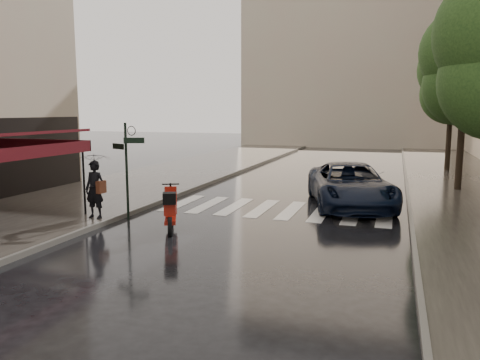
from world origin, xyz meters
The scene contains 13 objects.
ground centered at (0.00, 0.00, 0.00)m, with size 120.00×120.00×0.00m, color black.
sidewalk_near centered at (-4.50, 12.00, 0.06)m, with size 6.00×60.00×0.12m, color #38332D.
sidewalk_far centered at (10.25, 12.00, 0.06)m, with size 5.50×60.00×0.12m, color #38332D.
curb_near centered at (-1.45, 12.00, 0.07)m, with size 0.12×60.00×0.16m, color #595651.
curb_far centered at (7.45, 12.00, 0.07)m, with size 0.12×60.00×0.16m, color #595651.
crosswalk centered at (2.98, 6.00, 0.01)m, with size 7.85×3.20×0.01m.
signpost centered at (-1.19, 3.00, 1.83)m, with size 1.17×0.29×3.10m.
backdrop_building centered at (3.00, 38.00, 10.00)m, with size 22.00×6.00×20.00m, color #BCA490.
tree_mid centered at (9.50, 12.00, 5.59)m, with size 3.80×3.80×8.34m.
tree_far centered at (9.70, 19.00, 5.46)m, with size 3.80×3.80×8.16m.
pedestrian_with_umbrella centered at (-2.00, 2.40, 1.80)m, with size 1.14×1.16×2.54m.
scooter centered at (0.76, 2.14, 0.59)m, with size 1.04×1.81×1.28m.
parked_car centered at (5.38, 7.38, 0.79)m, with size 2.63×5.70×1.58m, color black.
Camera 1 is at (6.91, -9.84, 3.46)m, focal length 35.00 mm.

